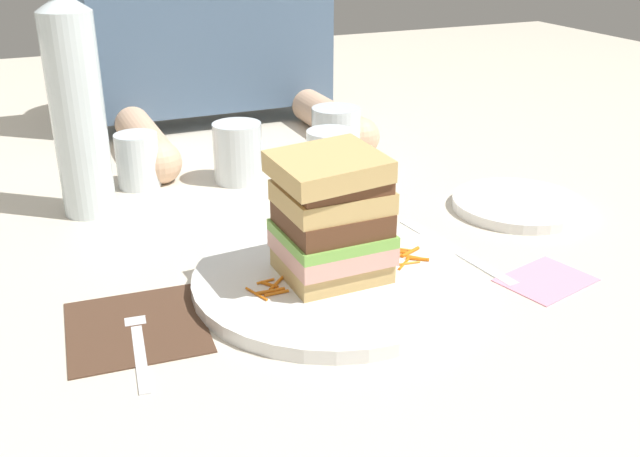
{
  "coord_description": "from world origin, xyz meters",
  "views": [
    {
      "loc": [
        -0.27,
        -0.63,
        0.37
      ],
      "look_at": [
        0.01,
        0.02,
        0.06
      ],
      "focal_mm": 40.59,
      "sensor_mm": 36.0,
      "label": 1
    }
  ],
  "objects_px": {
    "knife": "(458,251)",
    "empty_tumbler_2": "(336,135)",
    "water_bottle": "(77,105)",
    "side_plate": "(518,204)",
    "napkin_dark": "(136,326)",
    "juice_glass": "(331,166)",
    "sandwich": "(331,217)",
    "empty_tumbler_0": "(238,152)",
    "napkin_pink": "(546,280)",
    "main_plate": "(331,280)",
    "fork": "(138,335)",
    "empty_tumbler_1": "(138,160)"
  },
  "relations": [
    {
      "from": "main_plate",
      "to": "napkin_dark",
      "type": "relative_size",
      "value": 2.15
    },
    {
      "from": "fork",
      "to": "napkin_pink",
      "type": "bearing_deg",
      "value": -7.72
    },
    {
      "from": "empty_tumbler_2",
      "to": "fork",
      "type": "bearing_deg",
      "value": -134.12
    },
    {
      "from": "empty_tumbler_2",
      "to": "side_plate",
      "type": "relative_size",
      "value": 0.5
    },
    {
      "from": "juice_glass",
      "to": "main_plate",
      "type": "bearing_deg",
      "value": -114.23
    },
    {
      "from": "juice_glass",
      "to": "empty_tumbler_1",
      "type": "distance_m",
      "value": 0.28
    },
    {
      "from": "knife",
      "to": "empty_tumbler_2",
      "type": "height_order",
      "value": "empty_tumbler_2"
    },
    {
      "from": "main_plate",
      "to": "empty_tumbler_0",
      "type": "bearing_deg",
      "value": 88.48
    },
    {
      "from": "water_bottle",
      "to": "side_plate",
      "type": "xyz_separation_m",
      "value": [
        0.53,
        -0.22,
        -0.14
      ]
    },
    {
      "from": "main_plate",
      "to": "knife",
      "type": "relative_size",
      "value": 1.47
    },
    {
      "from": "fork",
      "to": "empty_tumbler_0",
      "type": "distance_m",
      "value": 0.44
    },
    {
      "from": "knife",
      "to": "napkin_pink",
      "type": "height_order",
      "value": "same"
    },
    {
      "from": "juice_glass",
      "to": "side_plate",
      "type": "height_order",
      "value": "juice_glass"
    },
    {
      "from": "fork",
      "to": "water_bottle",
      "type": "xyz_separation_m",
      "value": [
        0.0,
        0.34,
        0.14
      ]
    },
    {
      "from": "napkin_pink",
      "to": "juice_glass",
      "type": "bearing_deg",
      "value": 106.86
    },
    {
      "from": "water_bottle",
      "to": "empty_tumbler_0",
      "type": "distance_m",
      "value": 0.24
    },
    {
      "from": "sandwich",
      "to": "water_bottle",
      "type": "xyz_separation_m",
      "value": [
        -0.21,
        0.32,
        0.06
      ]
    },
    {
      "from": "sandwich",
      "to": "empty_tumbler_0",
      "type": "distance_m",
      "value": 0.36
    },
    {
      "from": "side_plate",
      "to": "napkin_pink",
      "type": "relative_size",
      "value": 1.83
    },
    {
      "from": "fork",
      "to": "empty_tumbler_1",
      "type": "distance_m",
      "value": 0.42
    },
    {
      "from": "juice_glass",
      "to": "empty_tumbler_2",
      "type": "distance_m",
      "value": 0.13
    },
    {
      "from": "empty_tumbler_0",
      "to": "side_plate",
      "type": "distance_m",
      "value": 0.4
    },
    {
      "from": "empty_tumbler_2",
      "to": "napkin_pink",
      "type": "relative_size",
      "value": 0.92
    },
    {
      "from": "knife",
      "to": "juice_glass",
      "type": "distance_m",
      "value": 0.25
    },
    {
      "from": "fork",
      "to": "empty_tumbler_2",
      "type": "distance_m",
      "value": 0.56
    },
    {
      "from": "juice_glass",
      "to": "napkin_pink",
      "type": "distance_m",
      "value": 0.36
    },
    {
      "from": "water_bottle",
      "to": "empty_tumbler_2",
      "type": "relative_size",
      "value": 3.64
    },
    {
      "from": "empty_tumbler_1",
      "to": "napkin_pink",
      "type": "xyz_separation_m",
      "value": [
        0.35,
        -0.47,
        -0.04
      ]
    },
    {
      "from": "water_bottle",
      "to": "side_plate",
      "type": "bearing_deg",
      "value": -22.51
    },
    {
      "from": "empty_tumbler_0",
      "to": "napkin_pink",
      "type": "bearing_deg",
      "value": -64.25
    },
    {
      "from": "napkin_dark",
      "to": "knife",
      "type": "height_order",
      "value": "same"
    },
    {
      "from": "napkin_pink",
      "to": "knife",
      "type": "bearing_deg",
      "value": 116.2
    },
    {
      "from": "napkin_dark",
      "to": "juice_glass",
      "type": "bearing_deg",
      "value": 38.76
    },
    {
      "from": "knife",
      "to": "empty_tumbler_1",
      "type": "height_order",
      "value": "empty_tumbler_1"
    },
    {
      "from": "empty_tumbler_0",
      "to": "sandwich",
      "type": "bearing_deg",
      "value": -91.67
    },
    {
      "from": "side_plate",
      "to": "knife",
      "type": "bearing_deg",
      "value": -151.28
    },
    {
      "from": "knife",
      "to": "side_plate",
      "type": "bearing_deg",
      "value": 28.72
    },
    {
      "from": "knife",
      "to": "empty_tumbler_0",
      "type": "xyz_separation_m",
      "value": [
        -0.16,
        0.34,
        0.04
      ]
    },
    {
      "from": "juice_glass",
      "to": "empty_tumbler_2",
      "type": "relative_size",
      "value": 1.02
    },
    {
      "from": "sandwich",
      "to": "fork",
      "type": "relative_size",
      "value": 0.82
    },
    {
      "from": "empty_tumbler_0",
      "to": "empty_tumbler_2",
      "type": "relative_size",
      "value": 1.0
    },
    {
      "from": "napkin_dark",
      "to": "empty_tumbler_2",
      "type": "bearing_deg",
      "value": 44.43
    },
    {
      "from": "sandwich",
      "to": "empty_tumbler_2",
      "type": "bearing_deg",
      "value": 64.65
    },
    {
      "from": "sandwich",
      "to": "napkin_dark",
      "type": "relative_size",
      "value": 1.0
    },
    {
      "from": "napkin_dark",
      "to": "main_plate",
      "type": "bearing_deg",
      "value": 0.38
    },
    {
      "from": "main_plate",
      "to": "empty_tumbler_0",
      "type": "xyz_separation_m",
      "value": [
        0.01,
        0.35,
        0.04
      ]
    },
    {
      "from": "main_plate",
      "to": "empty_tumbler_2",
      "type": "distance_m",
      "value": 0.42
    },
    {
      "from": "napkin_dark",
      "to": "fork",
      "type": "bearing_deg",
      "value": -96.58
    },
    {
      "from": "napkin_dark",
      "to": "juice_glass",
      "type": "distance_m",
      "value": 0.41
    },
    {
      "from": "napkin_dark",
      "to": "water_bottle",
      "type": "distance_m",
      "value": 0.35
    }
  ]
}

